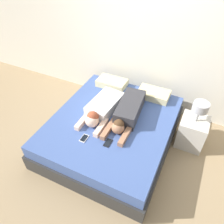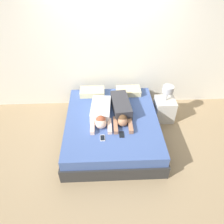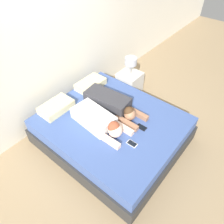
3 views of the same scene
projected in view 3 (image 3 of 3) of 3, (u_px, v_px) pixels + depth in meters
The scene contains 10 objects.
ground_plane at pixel (112, 140), 3.47m from camera, with size 12.00×12.00×0.00m, color #9E8460.
wall_back at pixel (50, 42), 3.10m from camera, with size 12.00×0.06×2.60m.
bed at pixel (112, 130), 3.32m from camera, with size 1.72×1.98×0.46m.
pillow_head_left at pixel (56, 107), 3.27m from camera, with size 0.50×0.30×0.11m.
pillow_head_right at pixel (91, 84), 3.68m from camera, with size 0.50×0.30×0.11m.
person_left at pixel (100, 121), 3.01m from camera, with size 0.39×0.90×0.22m.
person_right at pixel (112, 104), 3.25m from camera, with size 0.37×1.00×0.22m.
cell_phone_left at pixel (132, 144), 2.83m from camera, with size 0.08×0.14×0.01m.
cell_phone_right at pixel (142, 127), 3.04m from camera, with size 0.08×0.14×0.01m.
nightstand at pixel (129, 83), 4.11m from camera, with size 0.39×0.39×0.80m.
Camera 3 is at (-1.70, -1.41, 2.71)m, focal length 35.00 mm.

